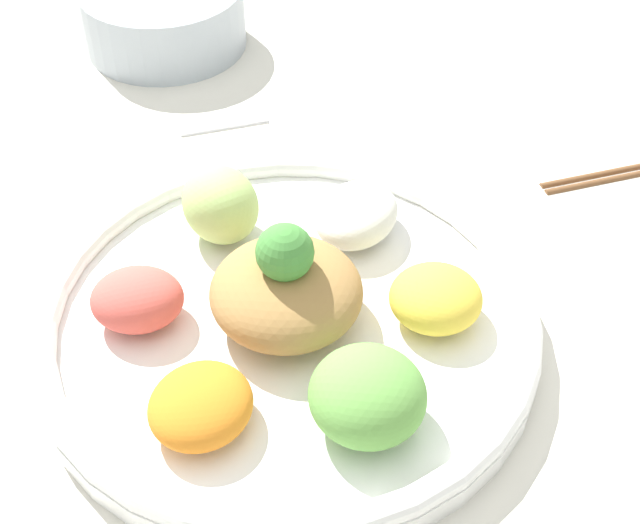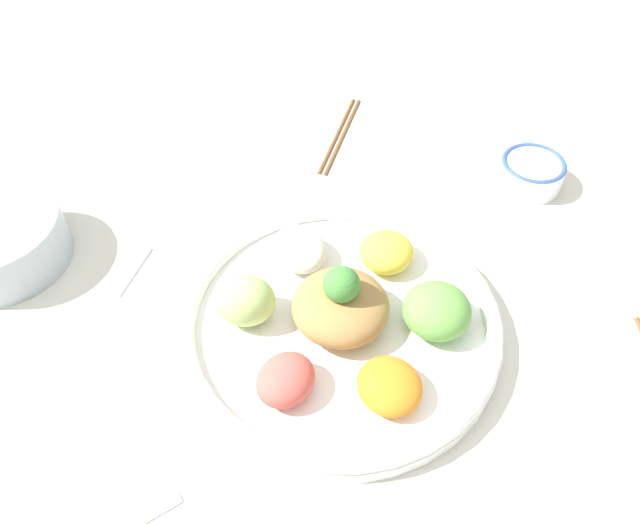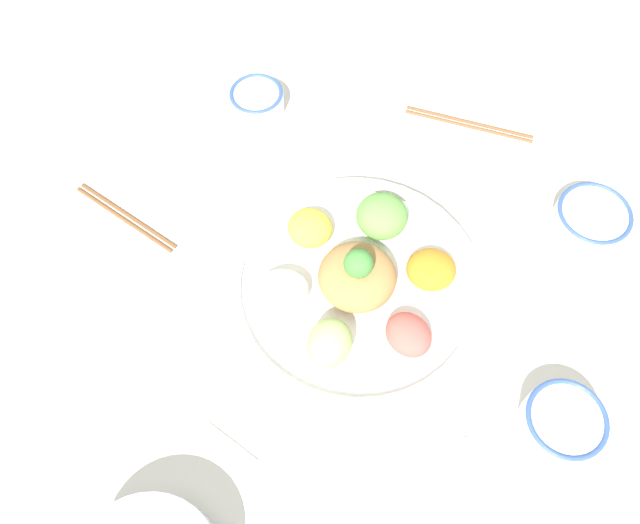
% 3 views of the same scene
% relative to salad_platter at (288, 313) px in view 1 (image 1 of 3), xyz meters
% --- Properties ---
extents(ground_plane, '(2.40, 2.40, 0.00)m').
position_rel_salad_platter_xyz_m(ground_plane, '(0.04, 0.04, -0.03)').
color(ground_plane, silver).
extents(salad_platter, '(0.39, 0.39, 0.11)m').
position_rel_salad_platter_xyz_m(salad_platter, '(0.00, 0.00, 0.00)').
color(salad_platter, white).
rests_on(salad_platter, ground_plane).
extents(side_serving_bowl, '(0.18, 0.18, 0.07)m').
position_rel_salad_platter_xyz_m(side_serving_bowl, '(-0.02, 0.47, 0.01)').
color(side_serving_bowl, '#A8B2BC').
rests_on(side_serving_bowl, ground_plane).
extents(serving_spoon_main, '(0.13, 0.04, 0.01)m').
position_rel_salad_platter_xyz_m(serving_spoon_main, '(0.04, 0.29, -0.02)').
color(serving_spoon_main, silver).
rests_on(serving_spoon_main, ground_plane).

